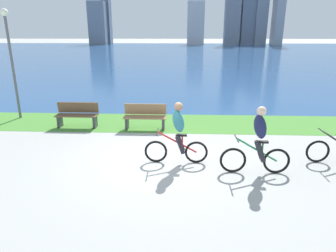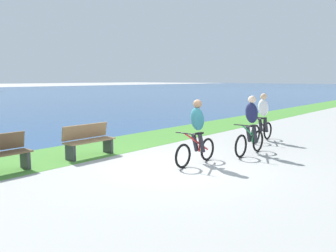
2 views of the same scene
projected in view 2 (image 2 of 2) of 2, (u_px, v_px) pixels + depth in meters
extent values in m
plane|color=#9E9E99|center=(178.00, 167.00, 8.76)|extent=(300.00, 300.00, 0.00)
cube|color=#478433|center=(91.00, 149.00, 10.92)|extent=(120.00, 2.46, 0.01)
torus|color=black|center=(183.00, 156.00, 8.60)|extent=(0.61, 0.06, 0.61)
torus|color=black|center=(207.00, 149.00, 9.41)|extent=(0.61, 0.06, 0.61)
cylinder|color=red|center=(196.00, 142.00, 8.99)|extent=(1.04, 0.04, 0.59)
cylinder|color=red|center=(199.00, 143.00, 9.10)|extent=(0.04, 0.04, 0.45)
cube|color=black|center=(200.00, 133.00, 9.07)|extent=(0.24, 0.10, 0.05)
cylinder|color=black|center=(184.00, 133.00, 8.56)|extent=(0.03, 0.52, 0.03)
ellipsoid|color=teal|center=(197.00, 119.00, 8.93)|extent=(0.40, 0.36, 0.65)
sphere|color=#A57A59|center=(197.00, 104.00, 8.88)|extent=(0.22, 0.22, 0.22)
cylinder|color=#26262D|center=(201.00, 143.00, 8.99)|extent=(0.27, 0.11, 0.49)
cylinder|color=#26262D|center=(195.00, 142.00, 9.12)|extent=(0.27, 0.11, 0.49)
torus|color=black|center=(241.00, 146.00, 9.75)|extent=(0.65, 0.06, 0.65)
torus|color=black|center=(258.00, 141.00, 10.55)|extent=(0.65, 0.06, 0.65)
cylinder|color=#268C4C|center=(250.00, 133.00, 10.13)|extent=(1.03, 0.04, 0.61)
cylinder|color=#268C4C|center=(253.00, 135.00, 10.24)|extent=(0.04, 0.04, 0.47)
cube|color=black|center=(253.00, 126.00, 10.20)|extent=(0.24, 0.10, 0.05)
cylinder|color=black|center=(242.00, 125.00, 9.71)|extent=(0.03, 0.52, 0.03)
ellipsoid|color=#1E234C|center=(252.00, 113.00, 10.07)|extent=(0.40, 0.36, 0.65)
sphere|color=beige|center=(252.00, 100.00, 10.02)|extent=(0.22, 0.22, 0.22)
cylinder|color=#26262D|center=(255.00, 135.00, 10.13)|extent=(0.27, 0.11, 0.49)
cylinder|color=#26262D|center=(249.00, 134.00, 10.26)|extent=(0.27, 0.11, 0.49)
torus|color=black|center=(256.00, 134.00, 11.98)|extent=(0.62, 0.06, 0.62)
torus|color=black|center=(268.00, 131.00, 12.72)|extent=(0.62, 0.06, 0.62)
cylinder|color=black|center=(262.00, 124.00, 12.33)|extent=(0.94, 0.04, 0.60)
cylinder|color=black|center=(264.00, 125.00, 12.43)|extent=(0.04, 0.04, 0.46)
cube|color=black|center=(264.00, 118.00, 12.40)|extent=(0.24, 0.10, 0.05)
cylinder|color=black|center=(257.00, 117.00, 11.94)|extent=(0.03, 0.52, 0.03)
ellipsoid|color=white|center=(263.00, 108.00, 12.27)|extent=(0.40, 0.36, 0.65)
sphere|color=#D8AD84|center=(264.00, 97.00, 12.22)|extent=(0.22, 0.22, 0.22)
cylinder|color=#26262D|center=(266.00, 125.00, 12.33)|extent=(0.27, 0.11, 0.49)
cylinder|color=#26262D|center=(261.00, 125.00, 12.45)|extent=(0.27, 0.11, 0.49)
cube|color=#38383D|center=(25.00, 159.00, 8.57)|extent=(0.08, 0.37, 0.45)
cube|color=olive|center=(90.00, 141.00, 9.87)|extent=(1.50, 0.45, 0.04)
cube|color=olive|center=(85.00, 131.00, 9.96)|extent=(1.50, 0.11, 0.40)
cube|color=#38383D|center=(108.00, 145.00, 10.39)|extent=(0.08, 0.37, 0.45)
cube|color=#38383D|center=(70.00, 152.00, 9.40)|extent=(0.08, 0.37, 0.45)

